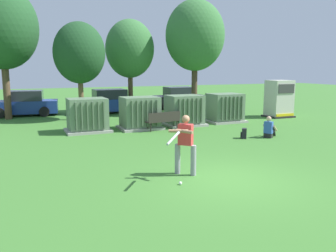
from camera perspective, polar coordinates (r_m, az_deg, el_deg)
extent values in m
plane|color=#3D752D|center=(9.97, 10.01, -8.60)|extent=(96.00, 96.00, 0.00)
cube|color=#9E9B93|center=(17.46, -12.87, -0.70)|extent=(2.10, 1.70, 0.12)
cube|color=#607A5B|center=(17.34, -12.97, 1.93)|extent=(1.80, 1.40, 1.50)
cube|color=#52684E|center=(16.49, -14.67, 1.49)|extent=(0.06, 0.12, 1.27)
cube|color=#52684E|center=(16.53, -13.80, 1.55)|extent=(0.06, 0.12, 1.27)
cube|color=#52684E|center=(16.57, -12.93, 1.60)|extent=(0.06, 0.12, 1.27)
cube|color=#52684E|center=(16.62, -12.07, 1.65)|extent=(0.06, 0.12, 1.27)
cube|color=#52684E|center=(16.67, -11.21, 1.70)|extent=(0.06, 0.12, 1.27)
cube|color=#52684E|center=(16.72, -10.35, 1.75)|extent=(0.06, 0.12, 1.27)
cube|color=#9E9B93|center=(17.87, -4.56, -0.26)|extent=(2.10, 1.70, 0.12)
cube|color=#607A5B|center=(17.75, -4.60, 2.32)|extent=(1.80, 1.40, 1.50)
cube|color=#52684E|center=(16.84, -5.83, 1.91)|extent=(0.06, 0.12, 1.27)
cube|color=#52684E|center=(16.92, -5.00, 1.96)|extent=(0.06, 0.12, 1.27)
cube|color=#52684E|center=(17.00, -4.19, 2.01)|extent=(0.06, 0.12, 1.27)
cube|color=#52684E|center=(17.08, -3.38, 2.05)|extent=(0.06, 0.12, 1.27)
cube|color=#52684E|center=(17.17, -2.58, 2.10)|extent=(0.06, 0.12, 1.27)
cube|color=#52684E|center=(17.26, -1.78, 2.14)|extent=(0.06, 0.12, 1.27)
cube|color=#9E9B93|center=(18.90, 2.65, 0.29)|extent=(2.10, 1.70, 0.12)
cube|color=#607A5B|center=(18.79, 2.66, 2.73)|extent=(1.80, 1.40, 1.50)
cube|color=#52684E|center=(17.83, 1.88, 2.37)|extent=(0.06, 0.12, 1.27)
cube|color=#52684E|center=(17.94, 2.62, 2.41)|extent=(0.06, 0.12, 1.27)
cube|color=#52684E|center=(18.06, 3.35, 2.45)|extent=(0.06, 0.12, 1.27)
cube|color=#52684E|center=(18.17, 4.07, 2.49)|extent=(0.06, 0.12, 1.27)
cube|color=#52684E|center=(18.29, 4.78, 2.52)|extent=(0.06, 0.12, 1.27)
cube|color=#52684E|center=(18.41, 5.49, 2.56)|extent=(0.06, 0.12, 1.27)
cube|color=#9E9B93|center=(20.33, 9.15, 0.83)|extent=(2.10, 1.70, 0.12)
cube|color=#607A5B|center=(20.22, 9.21, 3.10)|extent=(1.80, 1.40, 1.50)
cube|color=#52684E|center=(19.25, 8.81, 2.79)|extent=(0.06, 0.12, 1.27)
cube|color=#52684E|center=(19.38, 9.45, 2.82)|extent=(0.06, 0.12, 1.27)
cube|color=#52684E|center=(19.52, 10.08, 2.85)|extent=(0.06, 0.12, 1.27)
cube|color=#52684E|center=(19.66, 10.70, 2.87)|extent=(0.06, 0.12, 1.27)
cube|color=#52684E|center=(19.80, 11.32, 2.90)|extent=(0.06, 0.12, 1.27)
cube|color=#52684E|center=(19.95, 11.92, 2.93)|extent=(0.06, 0.12, 1.27)
cube|color=#262626|center=(23.18, 17.45, 1.54)|extent=(1.60, 1.40, 0.10)
cube|color=beige|center=(23.06, 17.59, 4.37)|extent=(1.40, 1.20, 2.20)
cube|color=#383838|center=(22.55, 18.69, 5.75)|extent=(1.19, 0.04, 0.55)
cube|color=yellow|center=(22.70, 18.48, 1.71)|extent=(1.33, 0.04, 0.16)
cube|color=#2D2823|center=(17.39, -0.87, 0.80)|extent=(1.84, 0.68, 0.05)
cube|color=#2D2823|center=(17.20, -0.55, 1.53)|extent=(1.78, 0.32, 0.44)
cylinder|color=#2D2823|center=(17.16, -3.29, -0.13)|extent=(0.06, 0.06, 0.42)
cylinder|color=#2D2823|center=(17.94, 0.99, 0.30)|extent=(0.06, 0.06, 0.42)
cylinder|color=#2D2823|center=(16.92, -2.83, -0.27)|extent=(0.06, 0.06, 0.42)
cylinder|color=#2D2823|center=(17.71, 1.48, 0.18)|extent=(0.06, 0.06, 0.42)
cylinder|color=gray|center=(10.13, 4.14, -5.59)|extent=(0.16, 0.16, 0.88)
cylinder|color=gray|center=(10.27, 1.56, -5.36)|extent=(0.16, 0.16, 0.88)
cube|color=red|center=(10.03, 2.88, -1.39)|extent=(0.45, 0.45, 0.60)
sphere|color=#9E7051|center=(9.96, 2.90, 1.13)|extent=(0.23, 0.23, 0.23)
cylinder|color=#9E7051|center=(9.62, 2.71, -0.88)|extent=(0.32, 0.52, 0.09)
cylinder|color=#9E7051|center=(9.68, 1.70, -0.82)|extent=(0.53, 0.31, 0.09)
cylinder|color=#B2B2B7|center=(9.03, 0.83, -2.03)|extent=(0.63, 0.66, 0.21)
sphere|color=#B2B2B7|center=(9.41, 1.71, -1.11)|extent=(0.08, 0.08, 0.08)
sphere|color=white|center=(9.41, 2.02, -9.26)|extent=(0.09, 0.09, 0.09)
cube|color=black|center=(16.17, 15.94, -1.49)|extent=(0.38, 0.41, 0.20)
cube|color=#3359B2|center=(16.10, 16.00, -0.23)|extent=(0.37, 0.42, 0.52)
sphere|color=#DBAD89|center=(16.05, 16.06, 1.14)|extent=(0.22, 0.22, 0.22)
cylinder|color=black|center=(16.39, 15.91, -0.91)|extent=(0.45, 0.34, 0.13)
cylinder|color=black|center=(16.59, 16.18, -0.78)|extent=(0.31, 0.25, 0.46)
cylinder|color=black|center=(16.32, 16.56, -0.99)|extent=(0.45, 0.34, 0.13)
cylinder|color=black|center=(16.53, 16.83, -0.85)|extent=(0.31, 0.25, 0.46)
cylinder|color=#DBAD89|center=(16.39, 15.50, -0.20)|extent=(0.40, 0.28, 0.32)
cylinder|color=#DBAD89|center=(16.24, 17.02, -0.35)|extent=(0.40, 0.28, 0.32)
cube|color=black|center=(15.74, 12.28, -1.18)|extent=(0.35, 0.38, 0.44)
cube|color=black|center=(15.76, 11.80, -1.40)|extent=(0.18, 0.22, 0.22)
cylinder|color=brown|center=(23.12, -24.72, 5.10)|extent=(0.41, 0.41, 3.32)
ellipsoid|color=#235128|center=(23.19, -25.37, 14.30)|extent=(4.09, 4.09, 4.85)
cylinder|color=brown|center=(21.40, -13.91, 4.19)|extent=(0.30, 0.30, 2.42)
ellipsoid|color=#1E4723|center=(21.33, -14.20, 11.45)|extent=(2.97, 2.97, 3.53)
cylinder|color=brown|center=(24.46, -6.10, 5.34)|extent=(0.33, 0.33, 2.67)
ellipsoid|color=#387038|center=(24.44, -6.22, 12.37)|extent=(3.29, 3.29, 3.91)
cylinder|color=#4C3828|center=(24.11, 4.30, 5.93)|extent=(0.39, 0.39, 3.20)
ellipsoid|color=#387038|center=(24.16, 4.41, 14.45)|extent=(3.94, 3.94, 4.67)
cube|color=navy|center=(24.47, -22.40, 2.91)|extent=(4.39, 2.24, 0.80)
cube|color=#262B33|center=(24.39, -22.15, 4.60)|extent=(2.29, 1.82, 0.64)
cylinder|color=black|center=(25.52, -25.04, 2.38)|extent=(0.66, 0.30, 0.64)
cylinder|color=black|center=(23.53, -19.45, 2.21)|extent=(0.66, 0.30, 0.64)
cylinder|color=black|center=(25.22, -19.20, 2.67)|extent=(0.66, 0.30, 0.64)
cube|color=navy|center=(24.30, -9.77, 3.44)|extent=(4.23, 1.77, 0.80)
cube|color=#262B33|center=(24.28, -9.48, 5.15)|extent=(2.13, 1.59, 0.64)
cylinder|color=black|center=(23.22, -12.34, 2.44)|extent=(0.64, 0.23, 0.64)
cylinder|color=black|center=(24.87, -13.16, 2.86)|extent=(0.64, 0.23, 0.64)
cylinder|color=black|center=(23.88, -6.22, 2.79)|extent=(0.64, 0.23, 0.64)
cylinder|color=black|center=(25.49, -7.40, 3.19)|extent=(0.64, 0.23, 0.64)
cube|color=black|center=(26.87, 1.56, 4.14)|extent=(4.20, 1.70, 0.80)
cube|color=#262B33|center=(26.87, 1.86, 5.68)|extent=(2.10, 1.56, 0.64)
cylinder|color=black|center=(25.59, -0.29, 3.29)|extent=(0.64, 0.22, 0.64)
cylinder|color=black|center=(27.16, -1.69, 3.64)|extent=(0.64, 0.22, 0.64)
cylinder|color=black|center=(26.71, 4.87, 3.51)|extent=(0.64, 0.22, 0.64)
cylinder|color=black|center=(28.21, 3.24, 3.85)|extent=(0.64, 0.22, 0.64)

